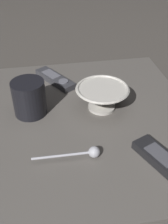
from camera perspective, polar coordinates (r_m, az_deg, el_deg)
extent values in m
plane|color=#47423D|center=(0.77, -0.81, -3.68)|extent=(6.00, 6.00, 0.00)
cube|color=#5B5651|center=(0.75, -0.82, -2.47)|extent=(0.64, 0.65, 0.04)
cylinder|color=beige|center=(0.78, 3.70, 1.16)|extent=(0.08, 0.08, 0.01)
cone|color=beige|center=(0.76, 3.79, 3.09)|extent=(0.15, 0.15, 0.06)
torus|color=beige|center=(0.74, 3.87, 4.86)|extent=(0.15, 0.15, 0.01)
cylinder|color=black|center=(0.75, -11.38, 2.91)|extent=(0.09, 0.09, 0.10)
cylinder|color=silver|center=(0.62, -4.76, -9.07)|extent=(0.13, 0.01, 0.01)
sphere|color=silver|center=(0.63, 2.13, -8.34)|extent=(0.03, 0.03, 0.03)
cube|color=black|center=(0.63, 17.03, -10.42)|extent=(0.12, 0.18, 0.02)
cube|color=#4C4C54|center=(0.63, 15.74, -8.56)|extent=(0.06, 0.08, 0.00)
cube|color=#38383D|center=(0.90, -6.07, 6.88)|extent=(0.12, 0.16, 0.02)
cylinder|color=slate|center=(0.86, -4.34, 6.43)|extent=(0.03, 0.03, 0.00)
cube|color=slate|center=(0.91, -6.88, 7.91)|extent=(0.06, 0.07, 0.00)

